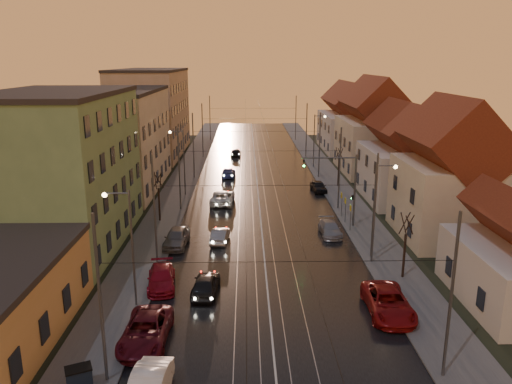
{
  "coord_description": "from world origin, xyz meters",
  "views": [
    {
      "loc": [
        -1.49,
        -28.19,
        15.86
      ],
      "look_at": [
        -0.48,
        20.2,
        3.0
      ],
      "focal_mm": 35.0,
      "sensor_mm": 36.0,
      "label": 1
    }
  ],
  "objects": [
    {
      "name": "catenary_pole_l_4",
      "position": [
        -8.6,
        54.0,
        4.5
      ],
      "size": [
        0.16,
        0.16,
        9.0
      ],
      "primitive_type": "cylinder",
      "color": "#595B60",
      "rests_on": "ground"
    },
    {
      "name": "apartment_left_1",
      "position": [
        -17.5,
        14.0,
        6.5
      ],
      "size": [
        10.0,
        18.0,
        13.0
      ],
      "primitive_type": "cube",
      "color": "#658857",
      "rests_on": "ground"
    },
    {
      "name": "house_right_3",
      "position": [
        17.0,
        43.0,
        5.8
      ],
      "size": [
        9.18,
        14.28,
        11.5
      ],
      "color": "beige",
      "rests_on": "ground"
    },
    {
      "name": "house_right_2",
      "position": [
        17.0,
        28.0,
        4.64
      ],
      "size": [
        9.18,
        12.24,
        9.2
      ],
      "color": "silver",
      "rests_on": "ground"
    },
    {
      "name": "tram_rail_0",
      "position": [
        -2.2,
        40.0,
        0.06
      ],
      "size": [
        0.06,
        120.0,
        0.03
      ],
      "primitive_type": "cube",
      "color": "gray",
      "rests_on": "road"
    },
    {
      "name": "driving_car_0",
      "position": [
        -4.34,
        3.81,
        0.73
      ],
      "size": [
        2.03,
        4.4,
        1.46
      ],
      "primitive_type": "imported",
      "rotation": [
        0.0,
        0.0,
        3.07
      ],
      "color": "black",
      "rests_on": "ground"
    },
    {
      "name": "ground",
      "position": [
        0.0,
        0.0,
        0.0
      ],
      "size": [
        160.0,
        160.0,
        0.0
      ],
      "primitive_type": "plane",
      "color": "black",
      "rests_on": "ground"
    },
    {
      "name": "catenary_pole_r_1",
      "position": [
        8.6,
        9.0,
        4.5
      ],
      "size": [
        0.16,
        0.16,
        9.0
      ],
      "primitive_type": "cylinder",
      "color": "#595B60",
      "rests_on": "ground"
    },
    {
      "name": "bare_tree_0",
      "position": [
        -10.2,
        20.0,
        2.49
      ],
      "size": [
        1.09,
        1.09,
        5.11
      ],
      "color": "black",
      "rests_on": "ground"
    },
    {
      "name": "parked_left_1",
      "position": [
        -7.3,
        -2.38,
        0.77
      ],
      "size": [
        2.63,
        5.55,
        1.53
      ],
      "primitive_type": "imported",
      "rotation": [
        0.0,
        0.0,
        -0.02
      ],
      "color": "#530E18",
      "rests_on": "ground"
    },
    {
      "name": "house_right_1",
      "position": [
        17.0,
        15.0,
        5.45
      ],
      "size": [
        8.67,
        10.2,
        10.8
      ],
      "color": "beige",
      "rests_on": "ground"
    },
    {
      "name": "sidewalk_right",
      "position": [
        10.0,
        40.0,
        0.07
      ],
      "size": [
        4.0,
        120.0,
        0.15
      ],
      "primitive_type": "cube",
      "color": "#4C4C4C",
      "rests_on": "ground"
    },
    {
      "name": "house_right_4",
      "position": [
        17.0,
        61.0,
        5.05
      ],
      "size": [
        9.18,
        16.32,
        10.0
      ],
      "color": "silver",
      "rests_on": "ground"
    },
    {
      "name": "parked_left_3",
      "position": [
        -7.6,
        13.13,
        0.79
      ],
      "size": [
        2.19,
        4.77,
        1.59
      ],
      "primitive_type": "imported",
      "rotation": [
        0.0,
        0.0,
        -0.07
      ],
      "color": "gray",
      "rests_on": "ground"
    },
    {
      "name": "street_lamp_2",
      "position": [
        -9.1,
        30.0,
        4.89
      ],
      "size": [
        1.75,
        0.32,
        8.0
      ],
      "color": "#595B60",
      "rests_on": "ground"
    },
    {
      "name": "parked_left_2",
      "position": [
        -7.6,
        4.96,
        0.68
      ],
      "size": [
        2.52,
        4.93,
        1.37
      ],
      "primitive_type": "imported",
      "rotation": [
        0.0,
        0.0,
        0.13
      ],
      "color": "maroon",
      "rests_on": "ground"
    },
    {
      "name": "driving_car_1",
      "position": [
        -3.84,
        14.07,
        0.63
      ],
      "size": [
        1.69,
        3.95,
        1.27
      ],
      "primitive_type": "imported",
      "rotation": [
        0.0,
        0.0,
        3.05
      ],
      "color": "#96969B",
      "rests_on": "ground"
    },
    {
      "name": "sidewalk_left",
      "position": [
        -10.0,
        40.0,
        0.07
      ],
      "size": [
        4.0,
        120.0,
        0.15
      ],
      "primitive_type": "cube",
      "color": "#4C4C4C",
      "rests_on": "ground"
    },
    {
      "name": "parked_right_0",
      "position": [
        7.6,
        0.71,
        0.79
      ],
      "size": [
        2.75,
        5.76,
        1.58
      ],
      "primitive_type": "imported",
      "rotation": [
        0.0,
        0.0,
        -0.02
      ],
      "color": "maroon",
      "rests_on": "ground"
    },
    {
      "name": "dumpster",
      "position": [
        -9.73,
        -6.72,
        0.7
      ],
      "size": [
        1.42,
        1.21,
        1.1
      ],
      "primitive_type": "cube",
      "rotation": [
        0.0,
        0.0,
        0.41
      ],
      "color": "black",
      "rests_on": "sidewalk_left"
    },
    {
      "name": "tram_rail_3",
      "position": [
        2.2,
        40.0,
        0.06
      ],
      "size": [
        0.06,
        120.0,
        0.03
      ],
      "primitive_type": "cube",
      "color": "gray",
      "rests_on": "road"
    },
    {
      "name": "bare_tree_2",
      "position": [
        10.4,
        34.0,
        2.49
      ],
      "size": [
        1.09,
        1.09,
        5.11
      ],
      "color": "black",
      "rests_on": "ground"
    },
    {
      "name": "tram_rail_2",
      "position": [
        0.77,
        40.0,
        0.06
      ],
      "size": [
        0.06,
        120.0,
        0.03
      ],
      "primitive_type": "cube",
      "color": "gray",
      "rests_on": "road"
    },
    {
      "name": "catenary_pole_l_5",
      "position": [
        -8.6,
        72.0,
        4.5
      ],
      "size": [
        0.16,
        0.16,
        9.0
      ],
      "primitive_type": "cylinder",
      "color": "#595B60",
      "rests_on": "ground"
    },
    {
      "name": "bare_tree_1",
      "position": [
        10.2,
        6.0,
        2.49
      ],
      "size": [
        1.09,
        1.09,
        5.11
      ],
      "color": "black",
      "rests_on": "ground"
    },
    {
      "name": "catenary_pole_l_2",
      "position": [
        -8.6,
        24.0,
        4.5
      ],
      "size": [
        0.16,
        0.16,
        9.0
      ],
      "primitive_type": "cylinder",
      "color": "#595B60",
      "rests_on": "ground"
    },
    {
      "name": "catenary_pole_r_3",
      "position": [
        8.6,
        39.0,
        4.5
      ],
      "size": [
        0.16,
        0.16,
        9.0
      ],
      "primitive_type": "cylinder",
      "color": "#595B60",
      "rests_on": "ground"
    },
    {
      "name": "catenary_pole_l_3",
      "position": [
        -8.6,
        39.0,
        4.5
      ],
      "size": [
        0.16,
        0.16,
        9.0
      ],
      "primitive_type": "cylinder",
      "color": "#595B60",
      "rests_on": "ground"
    },
    {
      "name": "parked_right_1",
      "position": [
        6.34,
        15.7,
        0.63
      ],
      "size": [
        1.89,
        4.38,
        1.26
      ],
      "primitive_type": "imported",
      "rotation": [
        0.0,
        0.0,
        0.03
      ],
      "color": "#9D9DA2",
      "rests_on": "ground"
    },
    {
      "name": "road",
      "position": [
        0.0,
        40.0,
        0.02
      ],
      "size": [
        16.0,
        120.0,
        0.04
      ],
      "primitive_type": "cube",
      "color": "black",
      "rests_on": "ground"
    },
    {
      "name": "street_lamp_3",
      "position": [
        9.1,
        46.0,
        4.89
      ],
      "size": [
        1.75,
        0.32,
        8.0
      ],
      "color": "#595B60",
      "rests_on": "ground"
    },
    {
      "name": "catenary_pole_r_5",
      "position": [
        8.6,
        72.0,
        4.5
      ],
      "size": [
        0.16,
        0.16,
        9.0
      ],
      "primitive_type": "cylinder",
      "color": "#595B60",
      "rests_on": "ground"
    },
    {
      "name": "catenary_pole_l_0",
      "position": [
        -8.6,
        -6.0,
        4.5
      ],
      "size": [
        0.16,
        0.16,
        9.0
      ],
      "primitive_type": "cylinder",
      "color": "#595B60",
      "rests_on": "ground"
    },
    {
      "name": "street_lamp_0",
      "position": [
        -9.1,
        2.0,
        4.89
      ],
      "size": [
        1.75,
        0.32,
        8.0
      ],
      "color": "#595B60",
      "rests_on": "ground"
    },
    {
      "name": "catenary_pole_l_1",
      "position": [
        -8.6,
        9.0,
        4.5
      ],
      "size": [
        0.16,
        0.16,
        9.0
      ],
      "primitive_type": "cylinder",
      "color": "#595B60",
      "rests_on": "ground"
    },
    {
      "name": "catenary_pole_r_4",
      "position": [
        8.6,
        54.0,
        4.5
      ],
      "size": [
        0.16,
        0.16,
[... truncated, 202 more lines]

